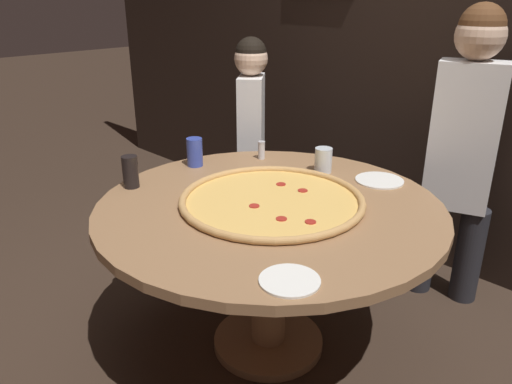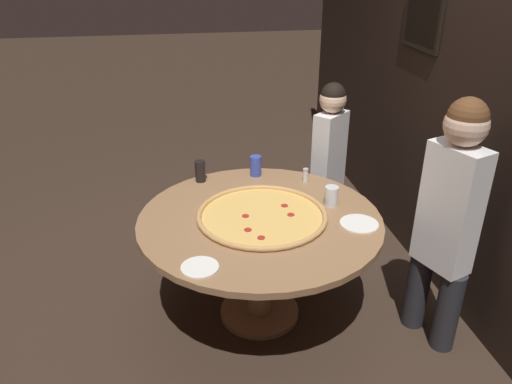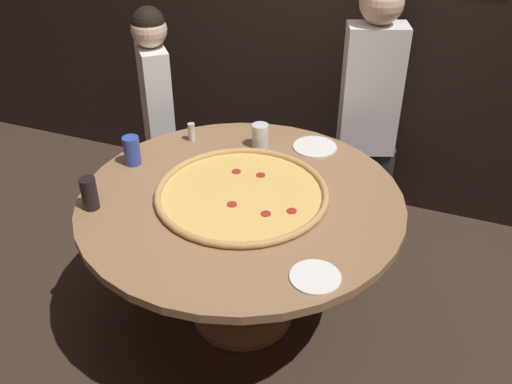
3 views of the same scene
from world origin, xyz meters
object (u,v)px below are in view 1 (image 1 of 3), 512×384
object	(u,v)px
dining_table	(269,233)
drink_cup_centre_back	(323,160)
white_plate_beside_cup	(290,280)
condiment_shaker	(261,150)
giant_pizza	(272,200)
diner_far_left	(251,133)
diner_side_right	(463,144)
drink_cup_far_right	(195,152)
white_plate_far_back	(379,180)
drink_cup_near_left	(130,172)

from	to	relation	value
dining_table	drink_cup_centre_back	size ratio (longest dim) A/B	12.05
white_plate_beside_cup	condiment_shaker	bearing A→B (deg)	138.75
dining_table	drink_cup_centre_back	distance (m)	0.52
giant_pizza	diner_far_left	size ratio (longest dim) A/B	0.60
diner_side_right	diner_far_left	size ratio (longest dim) A/B	1.15
giant_pizza	white_plate_beside_cup	xyz separation A→B (m)	(0.47, -0.41, -0.01)
condiment_shaker	diner_far_left	xyz separation A→B (m)	(-0.37, 0.29, -0.03)
diner_far_left	diner_side_right	bearing A→B (deg)	-115.28
diner_far_left	dining_table	bearing A→B (deg)	-170.29
drink_cup_far_right	diner_side_right	distance (m)	1.35
diner_far_left	drink_cup_centre_back	bearing A→B (deg)	-146.71
condiment_shaker	white_plate_beside_cup	bearing A→B (deg)	-41.25
white_plate_beside_cup	diner_far_left	distance (m)	1.69
white_plate_beside_cup	condiment_shaker	distance (m)	1.22
dining_table	drink_cup_centre_back	bearing A→B (deg)	100.36
drink_cup_far_right	diner_side_right	world-z (taller)	diner_side_right
giant_pizza	drink_cup_far_right	bearing A→B (deg)	173.59
drink_cup_centre_back	condiment_shaker	distance (m)	0.37
dining_table	diner_side_right	distance (m)	1.11
white_plate_far_back	diner_side_right	distance (m)	0.50
giant_pizza	condiment_shaker	xyz separation A→B (m)	(-0.45, 0.39, 0.04)
white_plate_far_back	condiment_shaker	world-z (taller)	condiment_shaker
drink_cup_far_right	white_plate_beside_cup	bearing A→B (deg)	-23.98
giant_pizza	drink_cup_near_left	distance (m)	0.67
drink_cup_near_left	diner_side_right	size ratio (longest dim) A/B	0.10
giant_pizza	diner_side_right	distance (m)	1.07
drink_cup_far_right	diner_side_right	xyz separation A→B (m)	(0.98, 0.93, 0.06)
giant_pizza	dining_table	bearing A→B (deg)	-86.45
white_plate_far_back	drink_cup_near_left	bearing A→B (deg)	-131.16
drink_cup_far_right	diner_far_left	bearing A→B (deg)	109.06
condiment_shaker	diner_far_left	distance (m)	0.47
dining_table	white_plate_far_back	size ratio (longest dim) A/B	6.51
drink_cup_far_right	condiment_shaker	size ratio (longest dim) A/B	1.50
giant_pizza	white_plate_beside_cup	world-z (taller)	giant_pizza
white_plate_beside_cup	diner_side_right	bearing A→B (deg)	93.91
dining_table	giant_pizza	bearing A→B (deg)	93.55
white_plate_far_back	condiment_shaker	size ratio (longest dim) A/B	2.35
dining_table	giant_pizza	world-z (taller)	giant_pizza
white_plate_far_back	condiment_shaker	bearing A→B (deg)	-165.91
white_plate_beside_cup	drink_cup_far_right	bearing A→B (deg)	156.02
white_plate_far_back	white_plate_beside_cup	bearing A→B (deg)	-73.67
white_plate_beside_cup	drink_cup_near_left	bearing A→B (deg)	175.44
drink_cup_near_left	diner_side_right	distance (m)	1.63
white_plate_far_back	diner_side_right	size ratio (longest dim) A/B	0.15
giant_pizza	white_plate_far_back	world-z (taller)	giant_pizza
diner_side_right	giant_pizza	bearing A→B (deg)	49.46
dining_table	diner_far_left	distance (m)	1.09
white_plate_far_back	giant_pizza	bearing A→B (deg)	-108.67
white_plate_far_back	drink_cup_centre_back	bearing A→B (deg)	-162.10
drink_cup_near_left	drink_cup_centre_back	distance (m)	0.93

